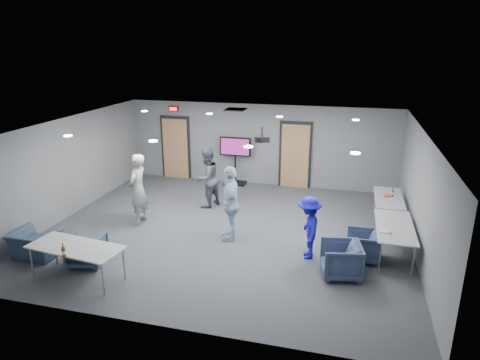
% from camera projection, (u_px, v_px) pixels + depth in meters
% --- Properties ---
extents(floor, '(9.00, 9.00, 0.00)m').
position_uv_depth(floor, '(226.00, 231.00, 10.96)').
color(floor, '#3D4146').
rests_on(floor, ground).
extents(ceiling, '(9.00, 9.00, 0.00)m').
position_uv_depth(ceiling, '(225.00, 127.00, 10.13)').
color(ceiling, white).
rests_on(ceiling, wall_back).
extents(wall_back, '(9.00, 0.02, 2.70)m').
position_uv_depth(wall_back, '(260.00, 145.00, 14.23)').
color(wall_back, slate).
rests_on(wall_back, floor).
extents(wall_front, '(9.00, 0.02, 2.70)m').
position_uv_depth(wall_front, '(155.00, 255.00, 6.86)').
color(wall_front, slate).
rests_on(wall_front, floor).
extents(wall_left, '(0.02, 8.00, 2.70)m').
position_uv_depth(wall_left, '(67.00, 168.00, 11.62)').
color(wall_left, slate).
rests_on(wall_left, floor).
extents(wall_right, '(0.02, 8.00, 2.70)m').
position_uv_depth(wall_right, '(420.00, 196.00, 9.46)').
color(wall_right, slate).
rests_on(wall_right, floor).
extents(door_left, '(1.06, 0.17, 2.24)m').
position_uv_depth(door_left, '(176.00, 148.00, 14.99)').
color(door_left, black).
rests_on(door_left, wall_back).
extents(door_right, '(1.06, 0.17, 2.24)m').
position_uv_depth(door_right, '(295.00, 156.00, 13.98)').
color(door_right, black).
rests_on(door_right, wall_back).
extents(exit_sign, '(0.32, 0.08, 0.16)m').
position_uv_depth(exit_sign, '(174.00, 109.00, 14.55)').
color(exit_sign, black).
rests_on(exit_sign, wall_back).
extents(hvac_diffuser, '(0.60, 0.60, 0.03)m').
position_uv_depth(hvac_diffuser, '(236.00, 109.00, 12.83)').
color(hvac_diffuser, black).
rests_on(hvac_diffuser, ceiling).
extents(downlights, '(6.18, 3.78, 0.02)m').
position_uv_depth(downlights, '(225.00, 127.00, 10.13)').
color(downlights, white).
rests_on(downlights, ceiling).
extents(person_a, '(0.45, 0.69, 1.88)m').
position_uv_depth(person_a, '(138.00, 189.00, 11.19)').
color(person_a, gray).
rests_on(person_a, floor).
extents(person_b, '(0.96, 1.05, 1.75)m').
position_uv_depth(person_b, '(207.00, 178.00, 12.33)').
color(person_b, '#4F535F').
rests_on(person_b, floor).
extents(person_c, '(0.75, 1.17, 1.85)m').
position_uv_depth(person_c, '(231.00, 203.00, 10.27)').
color(person_c, silver).
rests_on(person_c, floor).
extents(person_d, '(0.70, 1.01, 1.43)m').
position_uv_depth(person_d, '(309.00, 228.00, 9.40)').
color(person_d, '#1B19A5').
rests_on(person_d, floor).
extents(chair_right_b, '(0.73, 0.71, 0.66)m').
position_uv_depth(chair_right_b, '(363.00, 246.00, 9.42)').
color(chair_right_b, '#3B4A66').
rests_on(chair_right_b, floor).
extents(chair_right_c, '(0.93, 0.91, 0.72)m').
position_uv_depth(chair_right_c, '(341.00, 260.00, 8.74)').
color(chair_right_c, '#3E4A6C').
rests_on(chair_right_c, floor).
extents(chair_front_a, '(0.87, 0.89, 0.69)m').
position_uv_depth(chair_front_a, '(87.00, 249.00, 9.23)').
color(chair_front_a, '#3C4F67').
rests_on(chair_front_a, floor).
extents(chair_front_b, '(0.97, 0.85, 0.62)m').
position_uv_depth(chair_front_b, '(36.00, 244.00, 9.55)').
color(chair_front_b, '#394B63').
rests_on(chair_front_b, floor).
extents(table_right_a, '(0.72, 1.72, 0.73)m').
position_uv_depth(table_right_a, '(389.00, 199.00, 11.22)').
color(table_right_a, silver).
rests_on(table_right_a, floor).
extents(table_right_b, '(0.80, 1.93, 0.73)m').
position_uv_depth(table_right_b, '(395.00, 228.00, 9.47)').
color(table_right_b, silver).
rests_on(table_right_b, floor).
extents(table_front_left, '(2.01, 1.03, 0.73)m').
position_uv_depth(table_front_left, '(76.00, 248.00, 8.52)').
color(table_front_left, silver).
rests_on(table_front_left, floor).
extents(bottle_front, '(0.08, 0.08, 0.29)m').
position_uv_depth(bottle_front, '(64.00, 252.00, 8.05)').
color(bottle_front, '#603810').
rests_on(bottle_front, table_front_left).
extents(bottle_right, '(0.06, 0.06, 0.24)m').
position_uv_depth(bottle_right, '(393.00, 193.00, 11.25)').
color(bottle_right, '#603810').
rests_on(bottle_right, table_right_a).
extents(snack_box, '(0.23, 0.19, 0.04)m').
position_uv_depth(snack_box, '(387.00, 196.00, 11.26)').
color(snack_box, '#E15138').
rests_on(snack_box, table_right_a).
extents(wrapper, '(0.23, 0.18, 0.05)m').
position_uv_depth(wrapper, '(385.00, 232.00, 9.11)').
color(wrapper, silver).
rests_on(wrapper, table_right_b).
extents(tv_stand, '(1.06, 0.50, 1.62)m').
position_uv_depth(tv_stand, '(235.00, 158.00, 14.31)').
color(tv_stand, black).
rests_on(tv_stand, floor).
extents(projector, '(0.42, 0.38, 0.36)m').
position_uv_depth(projector, '(262.00, 139.00, 10.24)').
color(projector, black).
rests_on(projector, ceiling).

